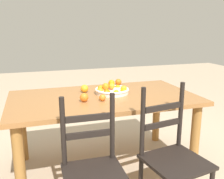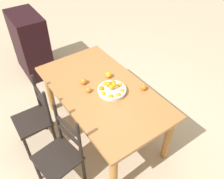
{
  "view_description": "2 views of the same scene",
  "coord_description": "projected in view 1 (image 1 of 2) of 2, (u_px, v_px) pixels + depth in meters",
  "views": [
    {
      "loc": [
        0.65,
        2.28,
        1.41
      ],
      "look_at": [
        -0.11,
        -0.07,
        0.79
      ],
      "focal_mm": 40.73,
      "sensor_mm": 36.0,
      "label": 1
    },
    {
      "loc": [
        -1.82,
        1.14,
        2.65
      ],
      "look_at": [
        -0.11,
        -0.07,
        0.79
      ],
      "focal_mm": 38.31,
      "sensor_mm": 36.0,
      "label": 2
    }
  ],
  "objects": [
    {
      "name": "dining_table",
      "position": [
        104.0,
        107.0,
        2.48
      ],
      "size": [
        1.78,
        0.98,
        0.75
      ],
      "color": "#9E6737",
      "rests_on": "ground"
    },
    {
      "name": "ground_plane",
      "position": [
        104.0,
        165.0,
        2.64
      ],
      "size": [
        12.0,
        12.0,
        0.0
      ],
      "primitive_type": "plane",
      "color": "tan"
    },
    {
      "name": "orange_loose_1",
      "position": [
        84.0,
        97.0,
        2.27
      ],
      "size": [
        0.08,
        0.08,
        0.08
      ],
      "primitive_type": "sphere",
      "color": "orange",
      "rests_on": "dining_table"
    },
    {
      "name": "orange_loose_3",
      "position": [
        102.0,
        98.0,
        2.29
      ],
      "size": [
        0.06,
        0.06,
        0.06
      ],
      "primitive_type": "sphere",
      "color": "orange",
      "rests_on": "dining_table"
    },
    {
      "name": "orange_loose_0",
      "position": [
        85.0,
        89.0,
        2.59
      ],
      "size": [
        0.08,
        0.08,
        0.08
      ],
      "primitive_type": "sphere",
      "color": "orange",
      "rests_on": "dining_table"
    },
    {
      "name": "fruit_bowl",
      "position": [
        112.0,
        90.0,
        2.55
      ],
      "size": [
        0.34,
        0.34,
        0.13
      ],
      "color": "silver",
      "rests_on": "dining_table"
    },
    {
      "name": "orange_loose_2",
      "position": [
        118.0,
        82.0,
        2.91
      ],
      "size": [
        0.07,
        0.07,
        0.07
      ],
      "primitive_type": "sphere",
      "color": "orange",
      "rests_on": "dining_table"
    },
    {
      "name": "chair_near_window",
      "position": [
        172.0,
        157.0,
        1.93
      ],
      "size": [
        0.49,
        0.49,
        0.98
      ],
      "rotation": [
        0.0,
        0.0,
        3.3
      ],
      "color": "black",
      "rests_on": "ground"
    },
    {
      "name": "chair_by_cabinet",
      "position": [
        93.0,
        172.0,
        1.72
      ],
      "size": [
        0.42,
        0.42,
        0.96
      ],
      "rotation": [
        0.0,
        0.0,
        3.11
      ],
      "color": "black",
      "rests_on": "ground"
    }
  ]
}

